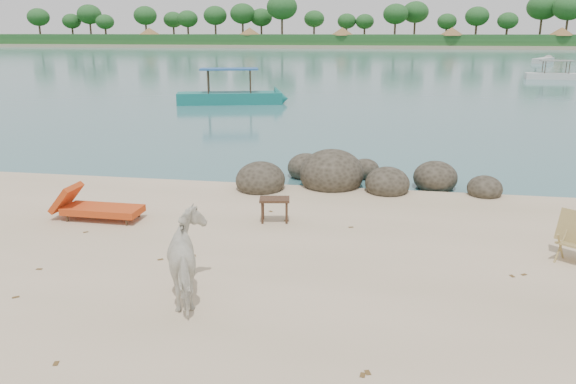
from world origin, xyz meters
name	(u,v)px	position (x,y,z in m)	size (l,w,h in m)	color
water	(375,55)	(0.00, 90.00, 0.00)	(400.00, 400.00, 0.00)	#366B6C
far_shore	(381,44)	(0.00, 170.00, 0.00)	(420.00, 90.00, 1.40)	tan
far_scenery	(380,34)	(0.03, 136.70, 3.14)	(420.00, 18.00, 9.50)	#1E4C1E
boulders	(345,177)	(1.21, 6.25, 0.23)	(6.43, 3.00, 1.23)	#2A261C
cow	(191,260)	(-0.53, -0.45, 0.62)	(0.67, 1.47, 1.24)	white
side_table	(275,211)	(-0.01, 3.13, 0.25)	(0.61, 0.39, 0.49)	#311B13
lounge_chair	(103,207)	(-3.55, 2.66, 0.30)	(2.01, 0.70, 0.60)	#C74F17
deck_chair	(575,240)	(5.39, 1.98, 0.41)	(0.52, 0.57, 0.81)	tan
boat_near	(229,74)	(-6.33, 22.45, 1.55)	(6.37, 1.43, 3.10)	#146963
boat_mid	(556,63)	(15.90, 43.01, 1.26)	(5.16, 1.16, 2.53)	silver
boat_far	(543,60)	(21.62, 70.00, 0.35)	(6.09, 1.37, 0.71)	#B7B8B3
dead_leaves	(224,291)	(-0.16, -0.12, 0.01)	(8.10, 7.25, 0.00)	brown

